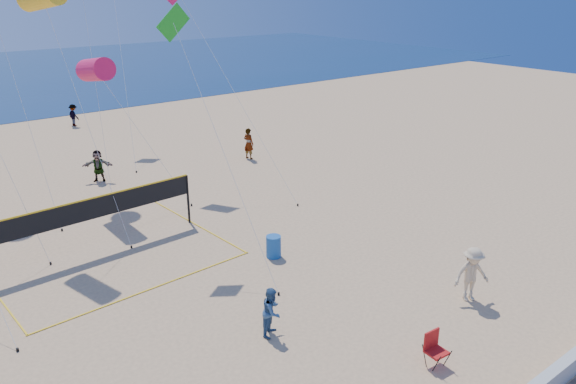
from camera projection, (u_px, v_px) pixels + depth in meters
bystander_a at (272, 311)px, 16.54m from camera, size 0.94×0.88×1.53m
bystander_b at (472, 274)px, 18.27m from camera, size 1.40×1.15×1.89m
far_person_1 at (98, 166)px, 29.44m from camera, size 1.59×1.26×1.69m
far_person_2 at (249, 144)px, 33.21m from camera, size 0.62×0.78×1.85m
far_person_4 at (74, 115)px, 40.90m from camera, size 0.82×1.14×1.59m
camp_chair at (434, 347)px, 15.25m from camera, size 0.58×0.71×1.13m
trash_barrel at (274, 246)px, 21.37m from camera, size 0.68×0.68×0.86m
volleyball_net at (97, 214)px, 21.56m from camera, size 8.75×8.61×2.22m
kite_4 at (181, 42)px, 20.12m from camera, size 1.41×6.15×9.20m
kite_10 at (96, 70)px, 24.49m from camera, size 3.40×3.87×6.94m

